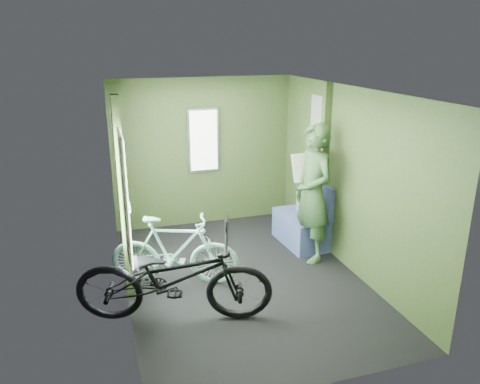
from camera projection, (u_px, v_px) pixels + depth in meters
The scene contains 6 objects.
room at pixel (239, 166), 5.38m from camera, with size 4.00×4.02×2.31m.
bicycle_black at pixel (176, 322), 4.91m from camera, with size 0.70×2.02×1.06m, color black.
bicycle_mint at pixel (176, 286), 5.64m from camera, with size 0.43×1.53×0.92m, color #8ACFBE.
passenger at pixel (313, 194), 6.08m from camera, with size 0.50×0.74×1.84m.
waste_box at pixel (309, 214), 6.76m from camera, with size 0.25×0.35×0.85m, color gray.
bench_seat at pixel (302, 226), 6.73m from camera, with size 0.55×0.92×0.93m.
Camera 1 is at (-1.58, -4.94, 2.83)m, focal length 35.00 mm.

